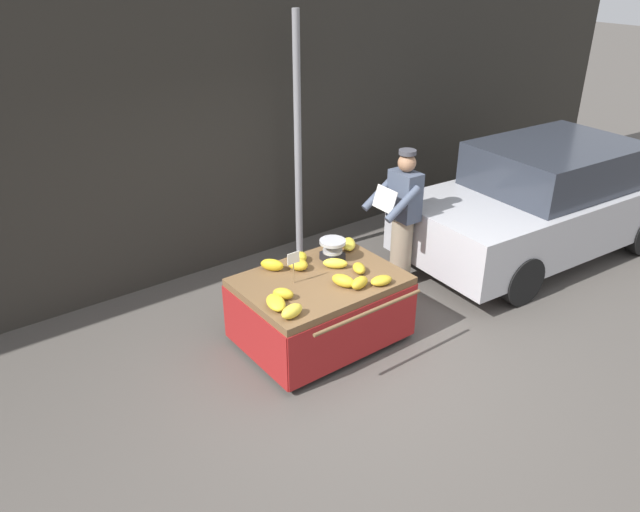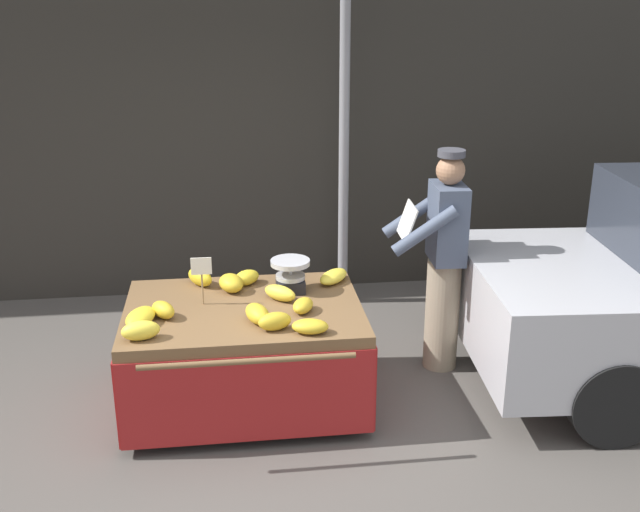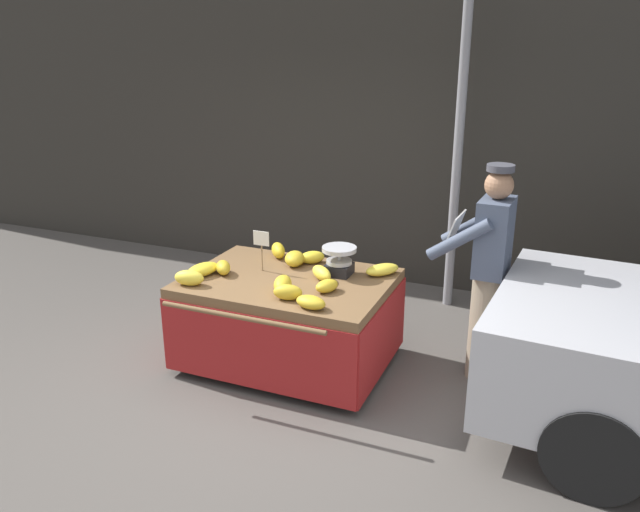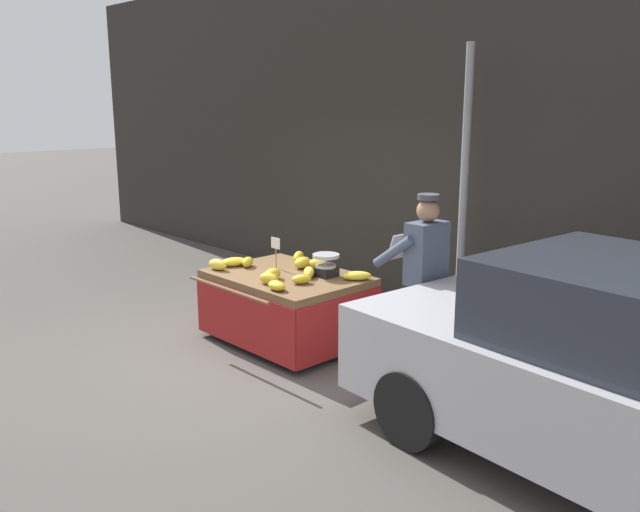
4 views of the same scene
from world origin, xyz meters
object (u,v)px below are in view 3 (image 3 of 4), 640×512
at_px(banana_bunch_2, 322,273).
at_px(banana_bunch_4, 327,286).
at_px(banana_bunch_8, 382,270).
at_px(banana_bunch_5, 312,257).
at_px(banana_bunch_6, 223,268).
at_px(banana_cart, 288,301).
at_px(banana_bunch_0, 311,302).
at_px(weighing_scale, 339,261).
at_px(banana_bunch_10, 189,278).
at_px(price_sign, 261,242).
at_px(vendor_person, 488,274).
at_px(banana_bunch_3, 288,292).
at_px(street_pole, 458,151).
at_px(banana_bunch_9, 295,259).
at_px(banana_bunch_1, 283,284).
at_px(banana_bunch_7, 203,269).
at_px(banana_bunch_11, 278,250).

xyz_separation_m(banana_bunch_2, banana_bunch_4, (0.14, -0.22, -0.01)).
bearing_deg(banana_bunch_2, banana_bunch_8, 34.29).
relative_size(banana_bunch_5, banana_bunch_6, 1.05).
relative_size(banana_cart, banana_bunch_0, 7.05).
height_order(weighing_scale, banana_bunch_10, weighing_scale).
bearing_deg(price_sign, weighing_scale, 14.91).
distance_m(banana_bunch_10, vendor_person, 2.30).
height_order(banana_bunch_3, banana_bunch_4, banana_bunch_3).
bearing_deg(street_pole, banana_bunch_4, -106.82).
xyz_separation_m(street_pole, banana_bunch_10, (-1.61, -2.17, -0.75)).
height_order(street_pole, banana_bunch_0, street_pole).
bearing_deg(banana_bunch_8, banana_bunch_2, -145.71).
xyz_separation_m(banana_cart, banana_bunch_2, (0.26, 0.08, 0.25)).
relative_size(banana_bunch_9, vendor_person, 0.14).
bearing_deg(banana_bunch_3, vendor_person, 30.72).
xyz_separation_m(street_pole, banana_cart, (-0.96, -1.74, -1.02)).
xyz_separation_m(weighing_scale, banana_bunch_2, (-0.09, -0.16, -0.06)).
distance_m(banana_bunch_6, banana_bunch_9, 0.61).
bearing_deg(banana_cart, banana_bunch_8, 28.54).
distance_m(banana_bunch_3, banana_bunch_5, 0.81).
bearing_deg(street_pole, banana_bunch_1, -113.64).
xyz_separation_m(banana_bunch_3, banana_bunch_6, (-0.71, 0.28, -0.00)).
distance_m(street_pole, banana_bunch_5, 1.80).
height_order(banana_bunch_5, banana_bunch_7, banana_bunch_5).
distance_m(banana_bunch_4, banana_bunch_7, 1.06).
distance_m(banana_bunch_1, banana_bunch_9, 0.58).
xyz_separation_m(banana_bunch_1, banana_bunch_7, (-0.75, 0.07, -0.01)).
distance_m(banana_bunch_4, banana_bunch_10, 1.08).
bearing_deg(price_sign, banana_bunch_6, -143.27).
bearing_deg(banana_cart, banana_bunch_4, -19.50).
xyz_separation_m(weighing_scale, banana_bunch_7, (-1.01, -0.44, -0.07)).
bearing_deg(banana_bunch_9, price_sign, -132.40).
relative_size(banana_cart, banana_bunch_8, 5.47).
bearing_deg(banana_bunch_3, street_pole, 70.04).
relative_size(banana_bunch_1, banana_bunch_11, 1.02).
bearing_deg(banana_bunch_3, banana_bunch_1, 129.02).
height_order(banana_cart, banana_bunch_11, banana_bunch_11).
bearing_deg(banana_bunch_10, banana_bunch_9, 51.73).
xyz_separation_m(banana_bunch_7, banana_bunch_9, (0.59, 0.49, 0.01)).
relative_size(banana_bunch_0, banana_bunch_4, 1.16).
distance_m(banana_bunch_1, banana_bunch_8, 0.86).
distance_m(banana_bunch_5, banana_bunch_6, 0.77).
bearing_deg(banana_cart, price_sign, 163.82).
distance_m(banana_bunch_11, vendor_person, 1.81).
relative_size(banana_bunch_2, banana_bunch_8, 0.86).
relative_size(banana_bunch_2, banana_bunch_11, 1.04).
distance_m(price_sign, banana_bunch_5, 0.49).
bearing_deg(banana_bunch_5, banana_bunch_0, -67.33).
bearing_deg(banana_bunch_10, street_pole, 53.50).
bearing_deg(banana_bunch_4, banana_bunch_2, 121.47).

